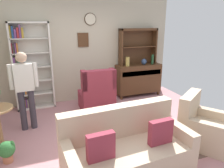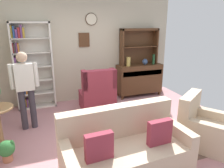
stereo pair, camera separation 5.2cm
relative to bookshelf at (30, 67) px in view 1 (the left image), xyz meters
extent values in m
cube|color=#B27A7F|center=(1.37, -1.94, -1.05)|extent=(5.40, 4.60, 0.02)
cube|color=#BCB299|center=(1.37, 0.19, 0.36)|extent=(5.00, 0.06, 2.80)
cylinder|color=beige|center=(1.58, 0.14, 1.12)|extent=(0.28, 0.03, 0.28)
torus|color=#382314|center=(1.58, 0.14, 1.12)|extent=(0.31, 0.02, 0.31)
cube|color=#4C2D19|center=(1.37, 0.14, 0.60)|extent=(0.28, 0.03, 0.36)
cube|color=brown|center=(1.57, -2.24, -1.03)|extent=(2.20, 1.81, 0.01)
cube|color=silver|center=(-0.35, -0.01, 0.01)|extent=(0.04, 0.30, 2.10)
cube|color=silver|center=(0.51, -0.01, 0.01)|extent=(0.04, 0.30, 2.10)
cube|color=silver|center=(0.08, -0.01, 1.04)|extent=(0.90, 0.30, 0.04)
cube|color=silver|center=(0.08, -0.01, -1.02)|extent=(0.90, 0.30, 0.04)
cube|color=silver|center=(0.08, 0.13, 0.01)|extent=(0.90, 0.01, 2.10)
cube|color=silver|center=(0.08, -0.01, -0.66)|extent=(0.86, 0.30, 0.02)
cube|color=#3F3833|center=(-0.31, -0.03, -0.89)|extent=(0.04, 0.11, 0.19)
cube|color=#B22D33|center=(-0.27, -0.03, -0.88)|extent=(0.02, 0.18, 0.22)
cube|color=gold|center=(-0.24, -0.03, -0.86)|extent=(0.03, 0.22, 0.25)
cube|color=gold|center=(-0.20, -0.03, -0.89)|extent=(0.03, 0.11, 0.19)
cube|color=#723F7F|center=(-0.16, -0.03, -0.88)|extent=(0.03, 0.19, 0.21)
cube|color=gray|center=(-0.12, -0.03, -0.89)|extent=(0.04, 0.18, 0.20)
cube|color=silver|center=(0.08, -0.01, -0.32)|extent=(0.86, 0.30, 0.02)
cube|color=#723F7F|center=(-0.32, -0.03, -0.55)|extent=(0.03, 0.14, 0.19)
cube|color=#3F3833|center=(-0.27, -0.03, -0.54)|extent=(0.04, 0.23, 0.21)
cube|color=#723F7F|center=(-0.23, -0.03, -0.52)|extent=(0.04, 0.13, 0.27)
cube|color=#284C8C|center=(-0.19, -0.03, -0.55)|extent=(0.02, 0.11, 0.19)
cube|color=#CC7233|center=(-0.15, -0.03, -0.55)|extent=(0.04, 0.13, 0.19)
cube|color=gray|center=(-0.11, -0.03, -0.52)|extent=(0.03, 0.15, 0.26)
cube|color=gold|center=(-0.08, -0.03, -0.53)|extent=(0.02, 0.18, 0.23)
cube|color=#284C8C|center=(-0.04, -0.03, -0.53)|extent=(0.04, 0.15, 0.24)
cube|color=#3F3833|center=(0.01, -0.03, -0.52)|extent=(0.04, 0.13, 0.26)
cube|color=silver|center=(0.08, -0.01, 0.01)|extent=(0.86, 0.30, 0.02)
cube|color=#CC7233|center=(-0.31, -0.03, -0.19)|extent=(0.04, 0.17, 0.24)
cube|color=gold|center=(-0.26, -0.03, -0.21)|extent=(0.04, 0.21, 0.21)
cube|color=#284C8C|center=(-0.21, -0.03, -0.19)|extent=(0.04, 0.11, 0.24)
cube|color=gold|center=(-0.18, -0.03, -0.19)|extent=(0.03, 0.20, 0.23)
cube|color=silver|center=(0.08, -0.01, 0.35)|extent=(0.86, 0.30, 0.02)
cube|color=#723F7F|center=(-0.31, -0.03, 0.15)|extent=(0.04, 0.21, 0.24)
cube|color=#3F3833|center=(-0.27, -0.03, 0.16)|extent=(0.04, 0.20, 0.27)
cube|color=#337247|center=(-0.23, -0.03, 0.16)|extent=(0.04, 0.16, 0.28)
cube|color=#284C8C|center=(-0.18, -0.03, 0.15)|extent=(0.04, 0.22, 0.26)
cube|color=silver|center=(0.08, -0.01, 0.69)|extent=(0.86, 0.30, 0.02)
cube|color=#B22D33|center=(-0.32, -0.03, 0.47)|extent=(0.02, 0.13, 0.22)
cube|color=#3F3833|center=(-0.29, -0.03, 0.47)|extent=(0.03, 0.17, 0.21)
cube|color=#723F7F|center=(-0.25, -0.03, 0.48)|extent=(0.02, 0.19, 0.23)
cube|color=#CC7233|center=(-0.21, -0.03, 0.47)|extent=(0.03, 0.17, 0.22)
cube|color=gold|center=(-0.31, -0.03, 0.84)|extent=(0.04, 0.12, 0.28)
cube|color=#284C8C|center=(-0.27, -0.03, 0.83)|extent=(0.04, 0.18, 0.27)
cube|color=#723F7F|center=(-0.22, -0.03, 0.80)|extent=(0.04, 0.22, 0.20)
cube|color=#B22D33|center=(-0.16, -0.03, 0.81)|extent=(0.04, 0.16, 0.23)
cube|color=#723F7F|center=(-0.11, -0.03, 0.85)|extent=(0.04, 0.16, 0.29)
cube|color=gold|center=(-0.07, -0.03, 0.81)|extent=(0.04, 0.11, 0.23)
cube|color=#4C2D19|center=(2.91, -0.08, -0.53)|extent=(1.30, 0.45, 0.82)
cube|color=#4C2D19|center=(2.31, -0.26, -0.99)|extent=(0.06, 0.06, 0.10)
cube|color=#4C2D19|center=(3.51, -0.26, -0.99)|extent=(0.06, 0.06, 0.10)
cube|color=#4C2D19|center=(2.31, 0.09, -0.99)|extent=(0.06, 0.06, 0.10)
cube|color=#4C2D19|center=(3.51, 0.09, -0.99)|extent=(0.06, 0.06, 0.10)
cube|color=#3D2414|center=(2.91, -0.30, -0.32)|extent=(1.20, 0.01, 0.14)
cube|color=#4C2D19|center=(2.38, 0.00, 0.38)|extent=(0.04, 0.26, 1.00)
cube|color=#4C2D19|center=(3.44, 0.00, 0.38)|extent=(0.04, 0.26, 1.00)
cube|color=#4C2D19|center=(2.91, 0.00, 0.85)|extent=(1.10, 0.26, 0.06)
cube|color=#4C2D19|center=(2.91, 0.00, 0.38)|extent=(1.06, 0.26, 0.02)
cube|color=#4C2D19|center=(2.91, 0.12, 0.38)|extent=(1.10, 0.01, 1.00)
cylinder|color=tan|center=(2.52, -0.17, 0.01)|extent=(0.11, 0.11, 0.25)
ellipsoid|color=#33476B|center=(3.04, -0.15, -0.03)|extent=(0.15, 0.15, 0.17)
cylinder|color=#194223|center=(3.30, -0.17, 0.03)|extent=(0.07, 0.07, 0.28)
cube|color=#C6AD8E|center=(1.24, -3.00, -0.83)|extent=(1.84, 0.95, 0.42)
cube|color=#C6AD8E|center=(1.22, -2.68, -0.38)|extent=(1.81, 0.30, 0.48)
cube|color=#C6AD8E|center=(2.07, -2.96, -0.74)|extent=(0.19, 0.86, 0.60)
cube|color=maroon|center=(0.80, -3.15, -0.44)|extent=(0.37, 0.12, 0.36)
cube|color=maroon|center=(1.70, -3.10, -0.44)|extent=(0.37, 0.12, 0.36)
cube|color=white|center=(1.22, -2.68, -0.13)|extent=(0.37, 0.20, 0.00)
cube|color=#C6AD8E|center=(2.82, -2.81, -0.84)|extent=(1.06, 1.07, 0.40)
cube|color=#C6AD8E|center=(2.65, -2.56, -0.40)|extent=(0.72, 0.57, 0.48)
cube|color=#C6AD8E|center=(2.57, -2.98, -0.76)|extent=(0.56, 0.72, 0.55)
cube|color=#C6AD8E|center=(3.07, -2.64, -0.76)|extent=(0.56, 0.72, 0.55)
cube|color=maroon|center=(1.47, -0.64, -0.83)|extent=(0.81, 0.83, 0.42)
cube|color=maroon|center=(1.46, -0.94, -0.30)|extent=(0.79, 0.23, 0.63)
cube|color=maroon|center=(1.80, -0.91, -0.21)|extent=(0.11, 0.28, 0.44)
cube|color=maroon|center=(1.12, -0.89, -0.21)|extent=(0.11, 0.28, 0.44)
cylinder|color=#997047|center=(-0.54, -1.71, -1.02)|extent=(0.36, 0.36, 0.03)
cylinder|color=#AD6B4C|center=(-0.40, -2.16, -0.98)|extent=(0.15, 0.15, 0.12)
sphere|color=#2D6B33|center=(-0.40, -2.16, -0.81)|extent=(0.25, 0.25, 0.25)
ellipsoid|color=#2D6B33|center=(-0.31, -2.17, -0.78)|extent=(0.07, 0.04, 0.18)
ellipsoid|color=#2D6B33|center=(-0.32, -2.13, -0.78)|extent=(0.07, 0.04, 0.18)
cylinder|color=#38333D|center=(-0.18, -1.15, -0.63)|extent=(0.13, 0.13, 0.82)
cylinder|color=#38333D|center=(-0.01, -1.13, -0.63)|extent=(0.13, 0.13, 0.82)
cube|color=silver|center=(-0.10, -1.14, 0.04)|extent=(0.36, 0.23, 0.52)
sphere|color=tan|center=(-0.10, -1.14, 0.42)|extent=(0.22, 0.22, 0.20)
cylinder|color=silver|center=(-0.31, -1.16, 0.07)|extent=(0.09, 0.09, 0.48)
cylinder|color=silver|center=(0.12, -1.12, 0.07)|extent=(0.09, 0.09, 0.48)
cube|color=#4C2D19|center=(1.33, -2.02, -0.63)|extent=(0.80, 0.50, 0.03)
cube|color=#4C2D19|center=(0.96, -2.24, -0.84)|extent=(0.05, 0.05, 0.39)
cube|color=#4C2D19|center=(1.70, -2.24, -0.84)|extent=(0.05, 0.05, 0.39)
cube|color=#4C2D19|center=(0.96, -1.80, -0.84)|extent=(0.05, 0.05, 0.39)
cube|color=#4C2D19|center=(1.70, -1.80, -0.84)|extent=(0.05, 0.05, 0.39)
cube|color=#B22D33|center=(1.26, -1.94, -0.60)|extent=(0.20, 0.11, 0.03)
cube|color=gold|center=(1.27, -1.93, -0.58)|extent=(0.19, 0.11, 0.02)
cube|color=#3F3833|center=(1.26, -1.93, -0.55)|extent=(0.22, 0.14, 0.03)
camera|label=1|loc=(0.14, -5.29, 1.04)|focal=33.30mm
camera|label=2|loc=(0.19, -5.31, 1.04)|focal=33.30mm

